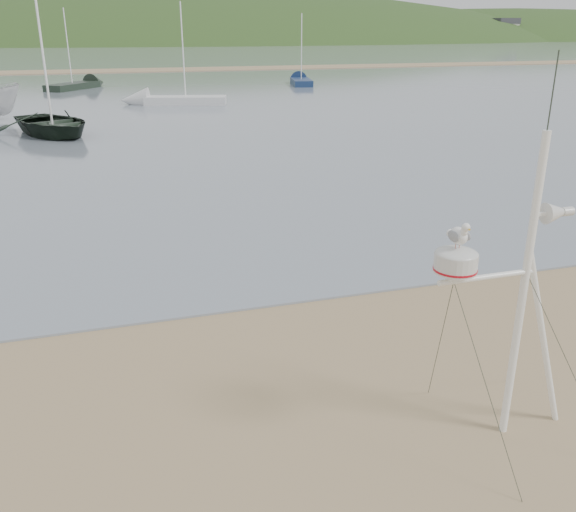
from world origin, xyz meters
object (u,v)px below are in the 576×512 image
object	(u,v)px
sailboat_dark_mid	(86,84)
sailboat_blue_far	(299,80)
mast_rig	(513,356)
boat_dark	(46,75)
sailboat_white_near	(158,100)

from	to	relation	value
sailboat_dark_mid	sailboat_blue_far	bearing A→B (deg)	-4.63
mast_rig	boat_dark	size ratio (longest dim) A/B	0.84
sailboat_blue_far	sailboat_dark_mid	bearing A→B (deg)	175.37
mast_rig	boat_dark	xyz separation A→B (m)	(-6.27, 24.95, 1.64)
sailboat_white_near	sailboat_dark_mid	xyz separation A→B (m)	(-4.45, 13.82, 0.00)
boat_dark	sailboat_white_near	bearing A→B (deg)	35.24
mast_rig	sailboat_white_near	world-z (taller)	sailboat_white_near
boat_dark	sailboat_dark_mid	distance (m)	24.93
mast_rig	sailboat_dark_mid	xyz separation A→B (m)	(-4.77, 49.72, -0.79)
sailboat_white_near	sailboat_blue_far	xyz separation A→B (m)	(13.74, 12.35, 0.00)
sailboat_white_near	sailboat_blue_far	world-z (taller)	sailboat_white_near
sailboat_white_near	sailboat_blue_far	distance (m)	18.47
mast_rig	boat_dark	distance (m)	25.78
sailboat_white_near	sailboat_blue_far	size ratio (longest dim) A/B	1.07
sailboat_dark_mid	sailboat_blue_far	size ratio (longest dim) A/B	1.03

